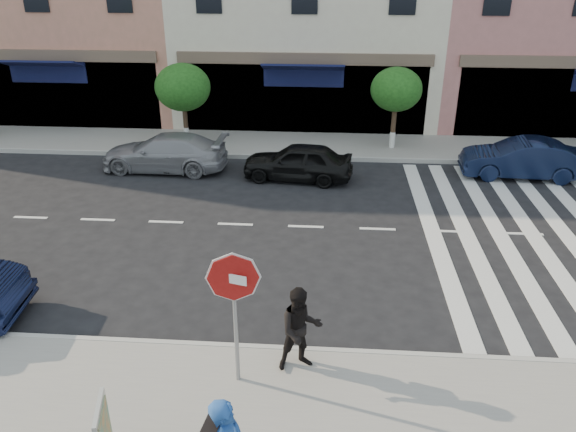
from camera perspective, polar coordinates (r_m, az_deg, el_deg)
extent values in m
plane|color=black|center=(12.31, 0.97, -9.43)|extent=(120.00, 120.00, 0.00)
cube|color=gray|center=(22.21, 2.64, 7.17)|extent=(60.00, 3.00, 0.15)
cylinder|color=#473323|center=(22.45, -10.36, 9.32)|extent=(0.18, 0.18, 1.60)
cylinder|color=silver|center=(22.59, -10.26, 8.11)|extent=(0.20, 0.20, 0.60)
ellipsoid|color=#194513|center=(22.11, -10.65, 12.74)|extent=(2.10, 2.10, 1.79)
cylinder|color=#473323|center=(21.88, 10.65, 9.02)|extent=(0.18, 0.18, 1.71)
cylinder|color=silver|center=(22.04, 10.54, 7.64)|extent=(0.20, 0.20, 0.60)
ellipsoid|color=#194513|center=(21.54, 10.95, 12.52)|extent=(1.90, 1.90, 1.62)
cylinder|color=gray|center=(9.68, -5.33, -10.99)|extent=(0.09, 0.09, 2.33)
cylinder|color=white|center=(9.14, -5.58, -6.22)|extent=(0.88, 0.26, 0.91)
cylinder|color=#9E1411|center=(9.12, -5.60, -6.28)|extent=(0.82, 0.26, 0.85)
cube|color=white|center=(9.09, -5.63, -6.38)|extent=(0.46, 0.15, 0.17)
imported|color=black|center=(10.12, 1.28, -11.43)|extent=(0.95, 0.84, 1.64)
imported|color=gray|center=(20.16, -12.43, 6.33)|extent=(4.44, 1.96, 1.27)
imported|color=black|center=(18.84, 1.00, 5.54)|extent=(3.79, 1.87, 1.24)
imported|color=black|center=(20.59, 22.66, 5.40)|extent=(4.03, 1.60, 1.30)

